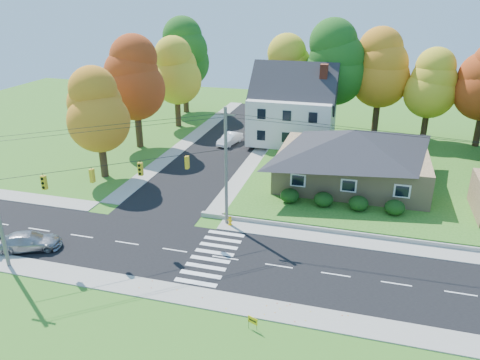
% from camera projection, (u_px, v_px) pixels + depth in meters
% --- Properties ---
extents(ground, '(120.00, 120.00, 0.00)m').
position_uv_depth(ground, '(225.00, 258.00, 34.27)').
color(ground, '#3D7923').
extents(road_main, '(90.00, 8.00, 0.02)m').
position_uv_depth(road_main, '(225.00, 258.00, 34.27)').
color(road_main, black).
rests_on(road_main, ground).
extents(road_cross, '(8.00, 44.00, 0.02)m').
position_uv_depth(road_cross, '(226.00, 144.00, 59.41)').
color(road_cross, black).
rests_on(road_cross, ground).
extents(sidewalk_north, '(90.00, 2.00, 0.08)m').
position_uv_depth(sidewalk_north, '(243.00, 227.00, 38.71)').
color(sidewalk_north, '#9C9A90').
rests_on(sidewalk_north, ground).
extents(sidewalk_south, '(90.00, 2.00, 0.08)m').
position_uv_depth(sidewalk_south, '(202.00, 298.00, 29.81)').
color(sidewalk_south, '#9C9A90').
rests_on(sidewalk_south, ground).
extents(lawn, '(30.00, 30.00, 0.50)m').
position_uv_depth(lawn, '(401.00, 172.00, 49.62)').
color(lawn, '#3D7923').
rests_on(lawn, ground).
extents(ranch_house, '(14.60, 10.60, 5.40)m').
position_uv_depth(ranch_house, '(353.00, 156.00, 45.27)').
color(ranch_house, tan).
rests_on(ranch_house, lawn).
extents(colonial_house, '(10.40, 8.40, 9.60)m').
position_uv_depth(colonial_house, '(293.00, 109.00, 57.44)').
color(colonial_house, silver).
rests_on(colonial_house, lawn).
extents(hedge_row, '(10.70, 1.70, 1.27)m').
position_uv_depth(hedge_row, '(341.00, 201.00, 40.69)').
color(hedge_row, '#163A10').
rests_on(hedge_row, lawn).
extents(traffic_infrastructure, '(38.10, 10.66, 10.00)m').
position_uv_depth(traffic_infrastructure, '(228.00, 186.00, 33.55)').
color(traffic_infrastructure, '#666059').
rests_on(traffic_infrastructure, ground).
extents(tree_lot_0, '(6.72, 6.72, 12.51)m').
position_uv_depth(tree_lot_0, '(287.00, 70.00, 61.87)').
color(tree_lot_0, '#3F2A19').
rests_on(tree_lot_0, lawn).
extents(tree_lot_1, '(7.84, 7.84, 14.60)m').
position_uv_depth(tree_lot_1, '(332.00, 62.00, 58.98)').
color(tree_lot_1, '#3F2A19').
rests_on(tree_lot_1, lawn).
extents(tree_lot_2, '(7.28, 7.28, 13.56)m').
position_uv_depth(tree_lot_2, '(381.00, 69.00, 58.62)').
color(tree_lot_2, '#3F2A19').
rests_on(tree_lot_2, lawn).
extents(tree_lot_3, '(6.16, 6.16, 11.47)m').
position_uv_depth(tree_lot_3, '(431.00, 83.00, 56.73)').
color(tree_lot_3, '#3F2A19').
rests_on(tree_lot_3, lawn).
extents(tree_west_0, '(6.16, 6.16, 11.47)m').
position_uv_depth(tree_west_0, '(97.00, 109.00, 46.48)').
color(tree_west_0, '#3F2A19').
rests_on(tree_west_0, ground).
extents(tree_west_1, '(7.28, 7.28, 13.56)m').
position_uv_depth(tree_west_1, '(134.00, 78.00, 55.13)').
color(tree_west_1, '#3F2A19').
rests_on(tree_west_1, ground).
extents(tree_west_2, '(6.72, 6.72, 12.51)m').
position_uv_depth(tree_west_2, '(176.00, 71.00, 64.03)').
color(tree_west_2, '#3F2A19').
rests_on(tree_west_2, ground).
extents(tree_west_3, '(7.84, 7.84, 14.60)m').
position_uv_depth(tree_west_3, '(184.00, 53.00, 71.15)').
color(tree_west_3, '#3F2A19').
rests_on(tree_west_3, ground).
extents(silver_sedan, '(5.05, 3.66, 1.36)m').
position_uv_depth(silver_sedan, '(29.00, 241.00, 35.17)').
color(silver_sedan, '#93959C').
rests_on(silver_sedan, road_main).
extents(white_car, '(2.45, 4.50, 1.41)m').
position_uv_depth(white_car, '(230.00, 139.00, 58.86)').
color(white_car, white).
rests_on(white_car, road_cross).
extents(fire_hydrant, '(0.48, 0.38, 0.85)m').
position_uv_depth(fire_hydrant, '(230.00, 221.00, 38.82)').
color(fire_hydrant, yellow).
rests_on(fire_hydrant, ground).
extents(yard_sign, '(0.63, 0.28, 0.84)m').
position_uv_depth(yard_sign, '(253.00, 321.00, 26.93)').
color(yard_sign, black).
rests_on(yard_sign, ground).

